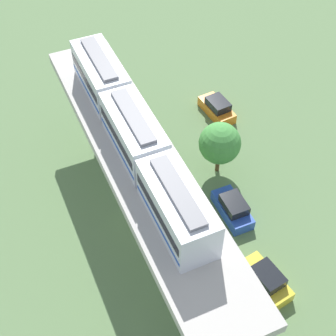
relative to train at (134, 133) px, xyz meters
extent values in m
plane|color=#5B7A4C|center=(0.00, 0.81, -9.18)|extent=(120.00, 120.00, 0.00)
cylinder|color=#B7B2AA|center=(0.00, -8.56, -5.76)|extent=(1.90, 1.90, 6.85)
cylinder|color=#B7B2AA|center=(0.00, 0.81, -5.76)|extent=(1.90, 1.90, 6.85)
cylinder|color=#B7B2AA|center=(0.00, 10.19, -5.76)|extent=(1.90, 1.90, 6.85)
cube|color=#B7B2AA|center=(0.00, 0.81, -1.93)|extent=(5.20, 28.85, 0.80)
cube|color=silver|center=(0.00, -6.95, -0.03)|extent=(2.60, 6.60, 3.00)
cube|color=black|center=(0.00, -6.95, 0.22)|extent=(2.64, 6.07, 0.70)
cube|color=#1947B2|center=(0.00, -6.95, -0.78)|extent=(2.64, 6.34, 0.24)
cube|color=slate|center=(0.00, -6.95, 1.59)|extent=(1.10, 5.61, 0.24)
cube|color=silver|center=(0.00, 0.00, -0.03)|extent=(2.60, 6.60, 3.00)
cube|color=black|center=(0.00, 0.00, 0.22)|extent=(2.64, 6.07, 0.70)
cube|color=#1947B2|center=(0.00, 0.00, -0.78)|extent=(2.64, 6.34, 0.24)
cube|color=slate|center=(0.00, 0.00, 1.59)|extent=(1.10, 5.61, 0.24)
cube|color=silver|center=(0.00, 6.95, -0.03)|extent=(2.60, 6.60, 3.00)
cube|color=black|center=(0.00, 6.95, 0.22)|extent=(2.64, 6.07, 0.70)
cube|color=#1947B2|center=(0.00, 6.95, -0.78)|extent=(2.64, 6.34, 0.24)
cube|color=slate|center=(0.00, 6.95, 1.59)|extent=(1.10, 5.61, 0.24)
cube|color=#284CB7|center=(-6.90, 2.88, -8.68)|extent=(1.85, 4.22, 1.00)
cube|color=black|center=(-6.90, 3.03, -7.80)|extent=(1.67, 2.32, 0.76)
cube|color=yellow|center=(-5.93, 9.49, -8.68)|extent=(2.40, 4.42, 1.00)
cube|color=black|center=(-5.93, 9.64, -7.80)|extent=(1.96, 2.52, 0.76)
cube|color=orange|center=(-11.45, -8.45, -8.68)|extent=(2.16, 4.34, 1.00)
cube|color=black|center=(-11.45, -8.30, -7.80)|extent=(1.84, 2.44, 0.76)
cylinder|color=brown|center=(-8.03, -1.85, -8.01)|extent=(0.36, 0.36, 2.35)
sphere|color=#479342|center=(-8.03, -1.85, -5.86)|extent=(3.56, 3.56, 3.56)
camera|label=1|loc=(7.75, 23.04, 23.19)|focal=53.01mm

